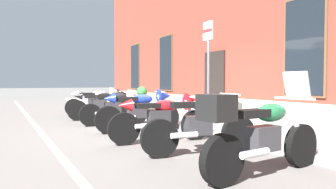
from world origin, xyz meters
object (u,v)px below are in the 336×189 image
(motorcycle_black_sport, at_px, (104,103))
(motorcycle_red_sport, at_px, (165,115))
(motorcycle_green_touring, at_px, (260,133))
(motorcycle_blue_sport, at_px, (142,109))
(motorcycle_black_naked, at_px, (115,108))
(parking_sign, at_px, (208,58))
(barrel_planter, at_px, (142,100))
(motorcycle_white_sport, at_px, (98,100))
(motorcycle_grey_naked, at_px, (202,125))

(motorcycle_black_sport, xyz_separation_m, motorcycle_red_sport, (4.32, -0.03, -0.01))
(motorcycle_green_touring, bearing_deg, motorcycle_blue_sport, 177.80)
(motorcycle_black_naked, height_order, parking_sign, parking_sign)
(motorcycle_black_sport, bearing_deg, motorcycle_green_touring, -0.66)
(barrel_planter, bearing_deg, motorcycle_white_sport, -104.53)
(motorcycle_black_naked, height_order, motorcycle_grey_naked, motorcycle_grey_naked)
(motorcycle_black_naked, bearing_deg, motorcycle_grey_naked, 1.34)
(motorcycle_white_sport, relative_size, motorcycle_black_sport, 1.02)
(motorcycle_white_sport, xyz_separation_m, motorcycle_black_naked, (2.75, -0.29, -0.07))
(motorcycle_white_sport, bearing_deg, motorcycle_black_sport, -8.28)
(motorcycle_green_touring, distance_m, parking_sign, 3.93)
(motorcycle_black_sport, xyz_separation_m, motorcycle_blue_sport, (2.89, 0.08, 0.02))
(motorcycle_white_sport, xyz_separation_m, motorcycle_black_sport, (1.35, -0.20, -0.01))
(motorcycle_black_naked, bearing_deg, barrel_planter, 141.53)
(motorcycle_blue_sport, xyz_separation_m, motorcycle_green_touring, (4.06, -0.16, -0.00))
(motorcycle_white_sport, bearing_deg, motorcycle_blue_sport, -1.63)
(motorcycle_grey_naked, distance_m, parking_sign, 2.82)
(motorcycle_black_sport, height_order, motorcycle_black_naked, motorcycle_black_sport)
(motorcycle_red_sport, xyz_separation_m, barrel_planter, (-5.26, 1.80, -0.00))
(motorcycle_black_naked, relative_size, motorcycle_grey_naked, 0.96)
(motorcycle_black_sport, distance_m, motorcycle_green_touring, 6.95)
(motorcycle_white_sport, bearing_deg, motorcycle_green_touring, -1.91)
(motorcycle_red_sport, relative_size, parking_sign, 0.84)
(motorcycle_black_sport, xyz_separation_m, parking_sign, (3.59, 1.55, 1.25))
(motorcycle_black_naked, height_order, motorcycle_green_touring, motorcycle_green_touring)
(motorcycle_grey_naked, bearing_deg, motorcycle_black_sport, -179.97)
(barrel_planter, bearing_deg, motorcycle_black_naked, -38.47)
(motorcycle_blue_sport, height_order, motorcycle_red_sport, motorcycle_blue_sport)
(motorcycle_white_sport, height_order, motorcycle_blue_sport, motorcycle_blue_sport)
(motorcycle_black_naked, distance_m, motorcycle_grey_naked, 4.16)
(motorcycle_blue_sport, bearing_deg, motorcycle_grey_naked, -1.56)
(motorcycle_grey_naked, height_order, motorcycle_green_touring, motorcycle_green_touring)
(motorcycle_blue_sport, height_order, motorcycle_green_touring, motorcycle_green_touring)
(motorcycle_black_sport, bearing_deg, motorcycle_blue_sport, 1.51)
(barrel_planter, bearing_deg, motorcycle_blue_sport, -23.79)
(motorcycle_red_sport, xyz_separation_m, parking_sign, (-0.73, 1.58, 1.26))
(motorcycle_blue_sport, bearing_deg, motorcycle_white_sport, 178.37)
(motorcycle_red_sport, bearing_deg, motorcycle_blue_sport, 175.58)
(motorcycle_black_sport, relative_size, motorcycle_red_sport, 0.99)
(motorcycle_blue_sport, bearing_deg, barrel_planter, 156.21)
(motorcycle_green_touring, bearing_deg, motorcycle_red_sport, 179.01)
(parking_sign, bearing_deg, motorcycle_red_sport, -65.39)
(motorcycle_black_sport, distance_m, motorcycle_black_naked, 1.40)
(motorcycle_red_sport, bearing_deg, motorcycle_grey_naked, 1.75)
(motorcycle_grey_naked, distance_m, motorcycle_green_touring, 1.40)
(motorcycle_white_sport, height_order, motorcycle_red_sport, motorcycle_white_sport)
(motorcycle_white_sport, bearing_deg, barrel_planter, 75.47)
(motorcycle_red_sport, xyz_separation_m, motorcycle_grey_naked, (1.24, 0.04, -0.05))
(motorcycle_white_sport, distance_m, motorcycle_green_touring, 8.30)
(motorcycle_white_sport, bearing_deg, motorcycle_grey_naked, -1.60)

